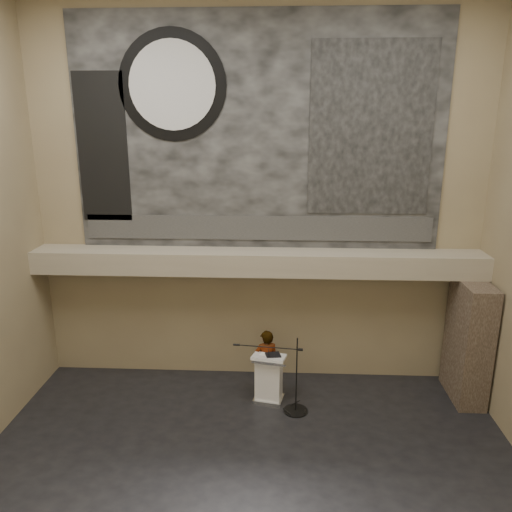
{
  "coord_description": "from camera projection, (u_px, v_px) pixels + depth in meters",
  "views": [
    {
      "loc": [
        0.5,
        -7.03,
        6.11
      ],
      "look_at": [
        0.0,
        3.2,
        3.2
      ],
      "focal_mm": 35.0,
      "sensor_mm": 36.0,
      "label": 1
    }
  ],
  "objects": [
    {
      "name": "floor",
      "position": [
        247.0,
        489.0,
        8.45
      ],
      "size": [
        10.0,
        10.0,
        0.0
      ],
      "primitive_type": "plane",
      "color": "black",
      "rests_on": "ground"
    },
    {
      "name": "wall_back",
      "position": [
        258.0,
        201.0,
        11.13
      ],
      "size": [
        10.0,
        0.02,
        8.5
      ],
      "primitive_type": "cube",
      "color": "#817052",
      "rests_on": "floor"
    },
    {
      "name": "wall_front",
      "position": [
        205.0,
        395.0,
        3.44
      ],
      "size": [
        10.0,
        0.02,
        8.5
      ],
      "primitive_type": "cube",
      "color": "#817052",
      "rests_on": "floor"
    },
    {
      "name": "soffit",
      "position": [
        257.0,
        262.0,
        11.1
      ],
      "size": [
        10.0,
        0.8,
        0.5
      ],
      "primitive_type": "cube",
      "color": "gray",
      "rests_on": "wall_back"
    },
    {
      "name": "sprinkler_left",
      "position": [
        186.0,
        273.0,
        11.2
      ],
      "size": [
        0.04,
        0.04,
        0.06
      ],
      "primitive_type": "cylinder",
      "color": "#B2893D",
      "rests_on": "soffit"
    },
    {
      "name": "sprinkler_right",
      "position": [
        342.0,
        276.0,
        11.04
      ],
      "size": [
        0.04,
        0.04,
        0.06
      ],
      "primitive_type": "cylinder",
      "color": "#B2893D",
      "rests_on": "soffit"
    },
    {
      "name": "banner",
      "position": [
        258.0,
        134.0,
        10.7
      ],
      "size": [
        8.0,
        0.05,
        5.0
      ],
      "primitive_type": "cube",
      "color": "black",
      "rests_on": "wall_back"
    },
    {
      "name": "banner_text_strip",
      "position": [
        258.0,
        228.0,
        11.22
      ],
      "size": [
        7.76,
        0.02,
        0.55
      ],
      "primitive_type": "cube",
      "color": "#303030",
      "rests_on": "banner"
    },
    {
      "name": "banner_clock_rim",
      "position": [
        172.0,
        85.0,
        10.47
      ],
      "size": [
        2.3,
        0.02,
        2.3
      ],
      "primitive_type": "cylinder",
      "rotation": [
        1.57,
        0.0,
        0.0
      ],
      "color": "black",
      "rests_on": "banner"
    },
    {
      "name": "banner_clock_face",
      "position": [
        172.0,
        85.0,
        10.45
      ],
      "size": [
        1.84,
        0.02,
        1.84
      ],
      "primitive_type": "cylinder",
      "rotation": [
        1.57,
        0.0,
        0.0
      ],
      "color": "silver",
      "rests_on": "banner"
    },
    {
      "name": "banner_building_print",
      "position": [
        371.0,
        130.0,
        10.52
      ],
      "size": [
        2.6,
        0.02,
        3.6
      ],
      "primitive_type": "cube",
      "color": "black",
      "rests_on": "banner"
    },
    {
      "name": "banner_brick_print",
      "position": [
        103.0,
        148.0,
        10.9
      ],
      "size": [
        1.1,
        0.02,
        3.2
      ],
      "primitive_type": "cube",
      "color": "black",
      "rests_on": "banner"
    },
    {
      "name": "stone_pier",
      "position": [
        468.0,
        341.0,
        10.89
      ],
      "size": [
        0.6,
        1.4,
        2.7
      ],
      "primitive_type": "cube",
      "color": "#3E3026",
      "rests_on": "floor"
    },
    {
      "name": "lectern",
      "position": [
        269.0,
        378.0,
        10.91
      ],
      "size": [
        0.79,
        0.63,
        1.13
      ],
      "rotation": [
        0.0,
        0.0,
        -0.2
      ],
      "color": "silver",
      "rests_on": "floor"
    },
    {
      "name": "binder",
      "position": [
        273.0,
        355.0,
        10.74
      ],
      "size": [
        0.36,
        0.31,
        0.04
      ],
      "primitive_type": "cube",
      "rotation": [
        0.0,
        0.0,
        0.23
      ],
      "color": "black",
      "rests_on": "lectern"
    },
    {
      "name": "papers",
      "position": [
        264.0,
        356.0,
        10.75
      ],
      "size": [
        0.32,
        0.36,
        0.0
      ],
      "primitive_type": "cube",
      "rotation": [
        0.0,
        0.0,
        -0.41
      ],
      "color": "white",
      "rests_on": "lectern"
    },
    {
      "name": "speaker_person",
      "position": [
        266.0,
        362.0,
        11.15
      ],
      "size": [
        0.63,
        0.49,
        1.54
      ],
      "primitive_type": "imported",
      "rotation": [
        0.0,
        0.0,
        3.37
      ],
      "color": "silver",
      "rests_on": "floor"
    },
    {
      "name": "mic_stand",
      "position": [
        293.0,
        400.0,
        10.6
      ],
      "size": [
        1.6,
        0.52,
        1.71
      ],
      "rotation": [
        0.0,
        0.0,
        -0.12
      ],
      "color": "black",
      "rests_on": "floor"
    }
  ]
}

